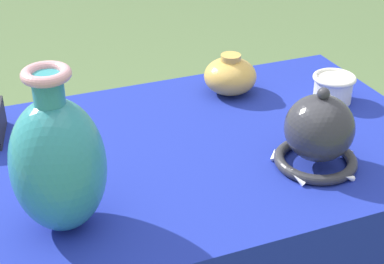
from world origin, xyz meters
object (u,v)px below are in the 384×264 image
at_px(vase_tall_bulbous, 58,163).
at_px(vase_dome_bell, 319,134).
at_px(cup_wide_ivory, 333,87).
at_px(jar_round_ochre, 230,76).

height_order(vase_tall_bulbous, vase_dome_bell, vase_tall_bulbous).
xyz_separation_m(vase_tall_bulbous, cup_wide_ivory, (0.71, 0.24, -0.09)).
distance_m(vase_dome_bell, jar_round_ochre, 0.37).
distance_m(vase_tall_bulbous, jar_round_ochre, 0.63).
bearing_deg(vase_tall_bulbous, cup_wide_ivory, 18.71).
relative_size(vase_tall_bulbous, cup_wide_ivory, 2.83).
xyz_separation_m(vase_tall_bulbous, jar_round_ochre, (0.49, 0.38, -0.08)).
bearing_deg(jar_round_ochre, vase_dome_bell, -86.57).
xyz_separation_m(cup_wide_ivory, jar_round_ochre, (-0.22, 0.14, 0.01)).
height_order(vase_dome_bell, jar_round_ochre, vase_dome_bell).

